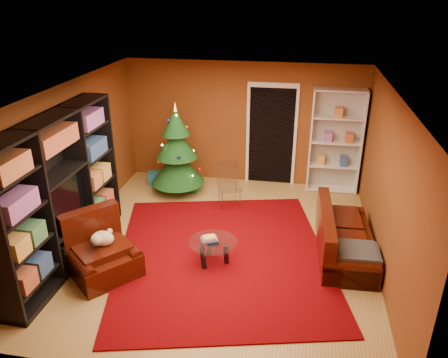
% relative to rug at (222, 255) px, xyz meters
% --- Properties ---
extents(floor, '(5.00, 5.50, 0.05)m').
position_rel_rug_xyz_m(floor, '(-0.09, 0.29, -0.04)').
color(floor, '#A17E40').
rests_on(floor, ground).
extents(ceiling, '(5.00, 5.50, 0.05)m').
position_rel_rug_xyz_m(ceiling, '(-0.09, 0.29, 2.61)').
color(ceiling, silver).
rests_on(ceiling, wall_back).
extents(wall_back, '(5.00, 0.05, 2.60)m').
position_rel_rug_xyz_m(wall_back, '(-0.09, 3.06, 1.29)').
color(wall_back, brown).
rests_on(wall_back, ground).
extents(wall_left, '(0.05, 5.50, 2.60)m').
position_rel_rug_xyz_m(wall_left, '(-2.62, 0.29, 1.29)').
color(wall_left, brown).
rests_on(wall_left, ground).
extents(wall_right, '(0.05, 5.50, 2.60)m').
position_rel_rug_xyz_m(wall_right, '(2.43, 0.29, 1.29)').
color(wall_right, brown).
rests_on(wall_right, ground).
extents(doorway, '(1.06, 0.60, 2.16)m').
position_rel_rug_xyz_m(doorway, '(0.51, 3.02, 1.04)').
color(doorway, black).
rests_on(doorway, floor).
extents(rug, '(4.10, 4.51, 0.02)m').
position_rel_rug_xyz_m(rug, '(0.00, 0.00, 0.00)').
color(rug, '#610105').
rests_on(rug, floor).
extents(media_unit, '(0.50, 3.04, 2.32)m').
position_rel_rug_xyz_m(media_unit, '(-2.37, -0.51, 1.15)').
color(media_unit, black).
rests_on(media_unit, floor).
extents(christmas_tree, '(1.25, 1.25, 1.94)m').
position_rel_rug_xyz_m(christmas_tree, '(-1.33, 2.17, 0.93)').
color(christmas_tree, '#113F15').
rests_on(christmas_tree, floor).
extents(gift_box_teal, '(0.32, 0.32, 0.27)m').
position_rel_rug_xyz_m(gift_box_teal, '(-1.95, 2.48, 0.12)').
color(gift_box_teal, '#186D8D').
rests_on(gift_box_teal, floor).
extents(gift_box_green, '(0.28, 0.28, 0.24)m').
position_rel_rug_xyz_m(gift_box_green, '(-1.04, 2.29, 0.11)').
color(gift_box_green, '#236D39').
rests_on(gift_box_green, floor).
extents(gift_box_red, '(0.26, 0.26, 0.22)m').
position_rel_rug_xyz_m(gift_box_red, '(-1.28, 2.85, 0.10)').
color(gift_box_red, maroon).
rests_on(gift_box_red, floor).
extents(white_bookshelf, '(1.03, 0.38, 2.21)m').
position_rel_rug_xyz_m(white_bookshelf, '(1.82, 2.86, 1.06)').
color(white_bookshelf, white).
rests_on(white_bookshelf, floor).
extents(armchair, '(1.40, 1.40, 0.77)m').
position_rel_rug_xyz_m(armchair, '(-1.66, -0.77, 0.38)').
color(armchair, black).
rests_on(armchair, rug).
extents(dog, '(0.49, 0.50, 0.25)m').
position_rel_rug_xyz_m(dog, '(-1.66, -0.70, 0.56)').
color(dog, beige).
rests_on(dog, armchair).
extents(sofa, '(0.88, 1.84, 0.78)m').
position_rel_rug_xyz_m(sofa, '(1.93, 0.39, 0.38)').
color(sofa, black).
rests_on(sofa, rug).
extents(coffee_table, '(1.01, 1.01, 0.48)m').
position_rel_rug_xyz_m(coffee_table, '(-0.11, -0.21, 0.19)').
color(coffee_table, gray).
rests_on(coffee_table, rug).
extents(acrylic_chair, '(0.56, 0.58, 0.82)m').
position_rel_rug_xyz_m(acrylic_chair, '(-0.17, 1.71, 0.40)').
color(acrylic_chair, '#66605B').
rests_on(acrylic_chair, rug).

